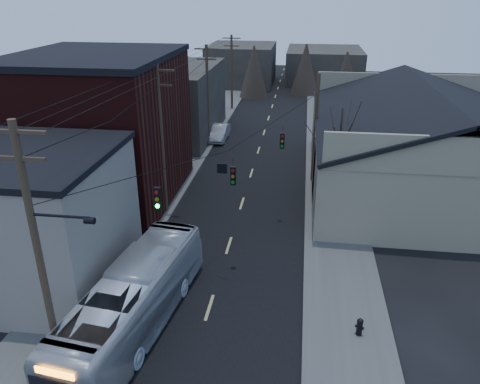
% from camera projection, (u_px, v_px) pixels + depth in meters
% --- Properties ---
extents(road_surface, '(9.00, 110.00, 0.02)m').
position_uv_depth(road_surface, '(256.00, 157.00, 42.61)').
color(road_surface, black).
rests_on(road_surface, ground).
extents(sidewalk_left, '(4.00, 110.00, 0.12)m').
position_uv_depth(sidewalk_left, '(187.00, 154.00, 43.40)').
color(sidewalk_left, '#474744').
rests_on(sidewalk_left, ground).
extents(sidewalk_right, '(4.00, 110.00, 0.12)m').
position_uv_depth(sidewalk_right, '(329.00, 160.00, 41.79)').
color(sidewalk_right, '#474744').
rests_on(sidewalk_right, ground).
extents(building_clapboard, '(8.00, 8.00, 7.00)m').
position_uv_depth(building_clapboard, '(34.00, 223.00, 23.28)').
color(building_clapboard, gray).
rests_on(building_clapboard, ground).
extents(building_brick, '(10.00, 12.00, 10.00)m').
position_uv_depth(building_brick, '(101.00, 131.00, 32.77)').
color(building_brick, black).
rests_on(building_brick, ground).
extents(building_left_far, '(9.00, 14.00, 7.00)m').
position_uv_depth(building_left_far, '(171.00, 101.00, 47.82)').
color(building_left_far, '#2D2A24').
rests_on(building_left_far, ground).
extents(warehouse, '(16.16, 20.60, 7.73)m').
position_uv_depth(warehouse, '(421.00, 153.00, 35.38)').
color(warehouse, gray).
rests_on(warehouse, ground).
extents(building_far_left, '(10.00, 12.00, 6.00)m').
position_uv_depth(building_far_left, '(242.00, 64.00, 73.89)').
color(building_far_left, '#2D2A24').
rests_on(building_far_left, ground).
extents(building_far_right, '(12.00, 14.00, 5.00)m').
position_uv_depth(building_far_right, '(324.00, 65.00, 77.01)').
color(building_far_right, '#2D2A24').
rests_on(building_far_right, ground).
extents(bare_tree, '(0.40, 0.40, 7.20)m').
position_uv_depth(bare_tree, '(338.00, 160.00, 31.29)').
color(bare_tree, black).
rests_on(bare_tree, ground).
extents(utility_lines, '(11.24, 45.28, 10.50)m').
position_uv_depth(utility_lines, '(209.00, 120.00, 35.69)').
color(utility_lines, '#382B1E').
rests_on(utility_lines, ground).
extents(bus, '(3.97, 11.22, 3.06)m').
position_uv_depth(bus, '(133.00, 301.00, 20.65)').
color(bus, '#B5BAC2').
rests_on(bus, ground).
extents(parked_car, '(1.62, 4.58, 1.51)m').
position_uv_depth(parked_car, '(219.00, 132.00, 47.26)').
color(parked_car, '#95989C').
rests_on(parked_car, ground).
extents(fire_hydrant, '(0.41, 0.29, 0.84)m').
position_uv_depth(fire_hydrant, '(360.00, 326.00, 20.58)').
color(fire_hydrant, black).
rests_on(fire_hydrant, sidewalk_right).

